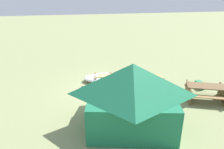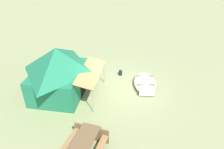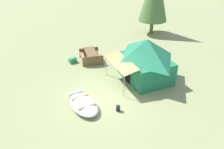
{
  "view_description": "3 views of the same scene",
  "coord_description": "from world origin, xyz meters",
  "px_view_note": "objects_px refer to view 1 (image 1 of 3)",
  "views": [
    {
      "loc": [
        1.98,
        9.77,
        4.97
      ],
      "look_at": [
        0.02,
        0.48,
        1.18
      ],
      "focal_mm": 33.63,
      "sensor_mm": 36.0,
      "label": 1
    },
    {
      "loc": [
        -9.66,
        1.08,
        6.71
      ],
      "look_at": [
        0.33,
        0.35,
        0.71
      ],
      "focal_mm": 33.42,
      "sensor_mm": 36.0,
      "label": 2
    },
    {
      "loc": [
        8.35,
        -5.86,
        7.23
      ],
      "look_at": [
        -0.25,
        0.62,
        1.09
      ],
      "focal_mm": 35.38,
      "sensor_mm": 36.0,
      "label": 3
    }
  ],
  "objects_px": {
    "beached_rowboat": "(103,78)",
    "fuel_can": "(83,90)",
    "canvas_cabin_tent": "(132,96)",
    "picnic_table": "(206,91)",
    "cooler_box": "(200,85)"
  },
  "relations": [
    {
      "from": "canvas_cabin_tent",
      "to": "picnic_table",
      "type": "xyz_separation_m",
      "value": [
        -4.2,
        -1.38,
        -0.89
      ]
    },
    {
      "from": "beached_rowboat",
      "to": "cooler_box",
      "type": "bearing_deg",
      "value": 157.72
    },
    {
      "from": "canvas_cabin_tent",
      "to": "cooler_box",
      "type": "xyz_separation_m",
      "value": [
        -4.72,
        -2.62,
        -1.18
      ]
    },
    {
      "from": "beached_rowboat",
      "to": "fuel_can",
      "type": "relative_size",
      "value": 7.7
    },
    {
      "from": "beached_rowboat",
      "to": "picnic_table",
      "type": "distance_m",
      "value": 5.57
    },
    {
      "from": "picnic_table",
      "to": "canvas_cabin_tent",
      "type": "bearing_deg",
      "value": 18.24
    },
    {
      "from": "cooler_box",
      "to": "fuel_can",
      "type": "xyz_separation_m",
      "value": [
        6.31,
        -0.78,
        -0.03
      ]
    },
    {
      "from": "beached_rowboat",
      "to": "canvas_cabin_tent",
      "type": "distance_m",
      "value": 4.82
    },
    {
      "from": "picnic_table",
      "to": "cooler_box",
      "type": "xyz_separation_m",
      "value": [
        -0.52,
        -1.24,
        -0.29
      ]
    },
    {
      "from": "beached_rowboat",
      "to": "canvas_cabin_tent",
      "type": "xyz_separation_m",
      "value": [
        -0.29,
        4.67,
        1.15
      ]
    },
    {
      "from": "canvas_cabin_tent",
      "to": "fuel_can",
      "type": "bearing_deg",
      "value": -64.98
    },
    {
      "from": "canvas_cabin_tent",
      "to": "picnic_table",
      "type": "relative_size",
      "value": 1.86
    },
    {
      "from": "beached_rowboat",
      "to": "picnic_table",
      "type": "bearing_deg",
      "value": 143.76
    },
    {
      "from": "picnic_table",
      "to": "cooler_box",
      "type": "relative_size",
      "value": 4.13
    },
    {
      "from": "canvas_cabin_tent",
      "to": "cooler_box",
      "type": "relative_size",
      "value": 7.68
    }
  ]
}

